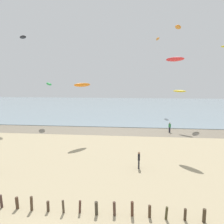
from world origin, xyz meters
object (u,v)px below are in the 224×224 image
(kite_aloft_4, at_px, (82,85))
(kite_aloft_5, at_px, (49,84))
(kite_aloft_6, at_px, (175,59))
(kite_aloft_0, at_px, (158,39))
(person_nearest_camera, at_px, (170,127))
(kite_aloft_1, at_px, (178,27))
(kite_aloft_3, at_px, (179,91))
(person_by_waterline, at_px, (139,159))
(kite_aloft_7, at_px, (23,37))

(kite_aloft_4, xyz_separation_m, kite_aloft_5, (-9.01, 9.64, 0.01))
(kite_aloft_6, bearing_deg, kite_aloft_0, 134.52)
(kite_aloft_6, bearing_deg, person_nearest_camera, 128.78)
(kite_aloft_0, distance_m, kite_aloft_1, 12.48)
(kite_aloft_1, height_order, kite_aloft_4, kite_aloft_1)
(person_nearest_camera, height_order, kite_aloft_3, kite_aloft_3)
(kite_aloft_5, height_order, kite_aloft_6, kite_aloft_6)
(person_by_waterline, relative_size, kite_aloft_6, 0.64)
(kite_aloft_4, relative_size, kite_aloft_7, 1.19)
(person_by_waterline, relative_size, kite_aloft_0, 0.57)
(kite_aloft_4, distance_m, kite_aloft_6, 13.09)
(kite_aloft_1, bearing_deg, person_by_waterline, -171.44)
(kite_aloft_0, relative_size, kite_aloft_4, 1.03)
(kite_aloft_3, height_order, kite_aloft_6, kite_aloft_6)
(kite_aloft_0, relative_size, kite_aloft_3, 1.24)
(kite_aloft_1, bearing_deg, kite_aloft_0, 39.38)
(kite_aloft_4, distance_m, kite_aloft_7, 19.40)
(kite_aloft_6, xyz_separation_m, kite_aloft_7, (-26.44, 12.33, 5.73))
(person_by_waterline, height_order, kite_aloft_3, kite_aloft_3)
(person_by_waterline, bearing_deg, person_nearest_camera, 69.91)
(kite_aloft_3, bearing_deg, kite_aloft_4, 64.80)
(person_nearest_camera, height_order, kite_aloft_4, kite_aloft_4)
(kite_aloft_4, bearing_deg, kite_aloft_7, -86.84)
(person_nearest_camera, distance_m, person_by_waterline, 16.42)
(person_by_waterline, bearing_deg, kite_aloft_4, 129.33)
(kite_aloft_3, bearing_deg, kite_aloft_6, 111.59)
(kite_aloft_5, bearing_deg, kite_aloft_3, 60.28)
(kite_aloft_6, distance_m, kite_aloft_7, 29.73)
(kite_aloft_3, xyz_separation_m, kite_aloft_7, (-29.41, 2.21, 10.15))
(kite_aloft_0, height_order, kite_aloft_1, kite_aloft_0)
(person_nearest_camera, xyz_separation_m, person_by_waterline, (-5.64, -15.42, 0.00))
(kite_aloft_1, distance_m, kite_aloft_4, 27.24)
(kite_aloft_5, relative_size, kite_aloft_6, 1.21)
(kite_aloft_0, bearing_deg, kite_aloft_3, 6.99)
(kite_aloft_4, xyz_separation_m, kite_aloft_6, (12.47, -2.30, 3.24))
(kite_aloft_7, bearing_deg, kite_aloft_1, -127.75)
(kite_aloft_1, relative_size, kite_aloft_3, 1.31)
(person_by_waterline, xyz_separation_m, kite_aloft_1, (8.73, 27.59, 19.20))
(kite_aloft_4, distance_m, kite_aloft_5, 13.19)
(kite_aloft_4, bearing_deg, person_by_waterline, 78.17)
(kite_aloft_7, bearing_deg, person_by_waterline, 175.94)
(kite_aloft_0, relative_size, kite_aloft_7, 1.23)
(person_nearest_camera, bearing_deg, kite_aloft_3, 49.63)
(person_nearest_camera, relative_size, kite_aloft_4, 0.59)
(kite_aloft_3, bearing_deg, person_by_waterline, 104.92)
(kite_aloft_1, bearing_deg, kite_aloft_5, 133.82)
(person_nearest_camera, distance_m, kite_aloft_5, 24.07)
(kite_aloft_5, relative_size, kite_aloft_7, 1.33)
(person_by_waterline, bearing_deg, kite_aloft_7, 137.98)
(person_nearest_camera, xyz_separation_m, kite_aloft_3, (1.82, 2.14, 6.02))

